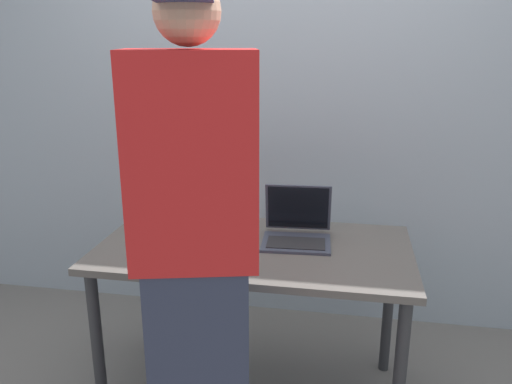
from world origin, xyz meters
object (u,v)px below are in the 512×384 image
Objects in this scene: laptop at (297,228)px; person_figure at (196,262)px; beer_bottle_dark at (177,198)px; beer_bottle_green at (175,206)px.

person_figure is at bearing -111.98° from laptop.
person_figure reaches higher than laptop.
laptop is 0.65m from beer_bottle_dark.
person_figure reaches higher than beer_bottle_green.
laptop is 1.03× the size of beer_bottle_green.
laptop is 1.11× the size of beer_bottle_dark.
beer_bottle_dark is 0.93× the size of beer_bottle_green.
person_figure is (-0.27, -0.67, 0.12)m from laptop.
beer_bottle_dark is 0.92m from person_figure.
beer_bottle_green is at bearing 114.06° from person_figure.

